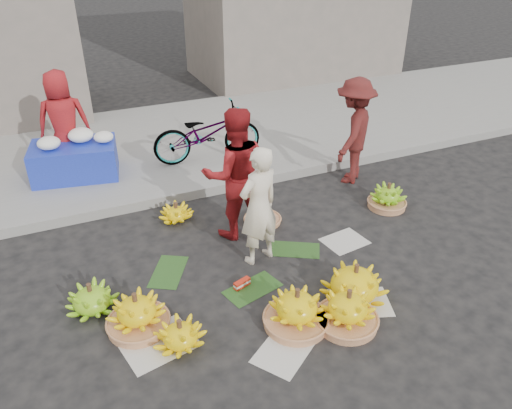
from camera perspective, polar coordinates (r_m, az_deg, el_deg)
name	(u,v)px	position (r m, az deg, el deg)	size (l,w,h in m)	color
ground	(254,277)	(5.99, -0.29, -8.26)	(80.00, 80.00, 0.00)	black
curb	(196,191)	(7.69, -6.86, 1.56)	(40.00, 0.25, 0.15)	gray
sidewalk	(161,143)	(9.54, -10.76, 6.95)	(40.00, 4.00, 0.12)	gray
newspaper_scatter	(284,320)	(5.44, 3.18, -12.99)	(3.20, 1.80, 0.00)	silver
banana_leaves	(239,269)	(6.10, -1.91, -7.39)	(2.00, 1.00, 0.00)	#204818
banana_bunch_0	(137,313)	(5.36, -13.44, -11.99)	(0.64, 0.64, 0.44)	#B07049
banana_bunch_1	(180,334)	(5.14, -8.65, -14.46)	(0.63, 0.63, 0.32)	yellow
banana_bunch_2	(348,310)	(5.34, 10.42, -11.75)	(0.73, 0.73, 0.45)	#B07049
banana_bunch_3	(297,309)	(5.26, 4.66, -11.87)	(0.73, 0.73, 0.46)	#B07049
banana_bunch_4	(355,283)	(5.68, 11.23, -8.75)	(0.75, 0.75, 0.45)	yellow
banana_bunch_5	(388,197)	(7.53, 14.81, 0.80)	(0.62, 0.62, 0.39)	#B07049
banana_bunch_6	(91,299)	(5.73, -18.29, -10.19)	(0.65, 0.65, 0.35)	#6ABA1A
banana_bunch_7	(176,213)	(7.07, -9.09, -0.94)	(0.54, 0.54, 0.28)	yellow
basket_spare	(263,220)	(6.98, 0.75, -1.80)	(0.51, 0.51, 0.06)	#B07049
incense_stack	(242,283)	(5.81, -1.61, -9.01)	(0.21, 0.07, 0.09)	red
vendor_cream	(259,206)	(5.86, 0.31, -0.23)	(0.55, 0.36, 1.51)	white
vendor_red	(235,174)	(6.34, -2.44, 3.47)	(0.86, 0.67, 1.76)	#AF1B1B
man_striped	(353,131)	(7.94, 11.08, 8.21)	(1.08, 0.62, 1.67)	maroon
flower_table	(75,158)	(8.37, -19.99, 5.02)	(1.40, 1.02, 0.74)	#1B2CAF
grey_bucket	(43,173)	(8.32, -23.12, 3.31)	(0.33, 0.33, 0.37)	slate
flower_vendor	(64,121)	(8.49, -21.13, 8.85)	(0.79, 0.52, 1.62)	#AF1B1B
bicycle	(207,133)	(8.40, -5.61, 8.10)	(1.81, 0.63, 0.95)	gray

